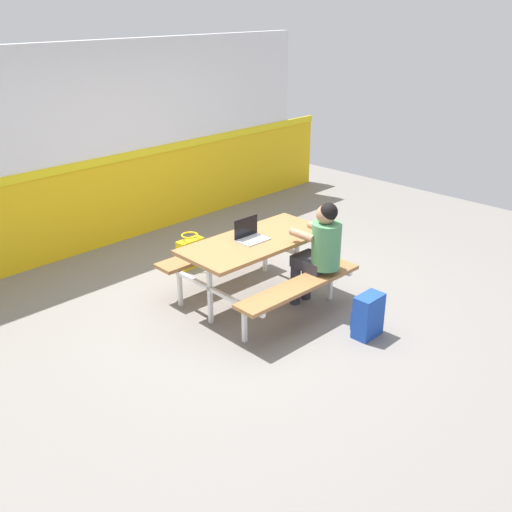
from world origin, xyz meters
The scene contains 7 objects.
ground_plane centered at (0.00, 0.00, -0.01)m, with size 10.00×10.00×0.02m, color gray.
accent_backdrop centered at (0.00, 2.63, 1.25)m, with size 8.00×0.14×2.60m.
picnic_table_main centered at (0.02, 0.00, 0.57)m, with size 1.66×1.59×0.74m.
student_nearer centered at (0.38, -0.57, 0.71)m, with size 0.37×0.53×1.21m.
laptop_silver centered at (-0.02, 0.04, 0.79)m, with size 0.33×0.23×0.22m.
backpack_dark centered at (0.29, -1.26, 0.22)m, with size 0.30×0.22×0.44m.
tote_bag_bright centered at (0.12, 1.23, 0.19)m, with size 0.34×0.21×0.43m.
Camera 1 is at (-4.06, -4.01, 3.04)m, focal length 41.42 mm.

